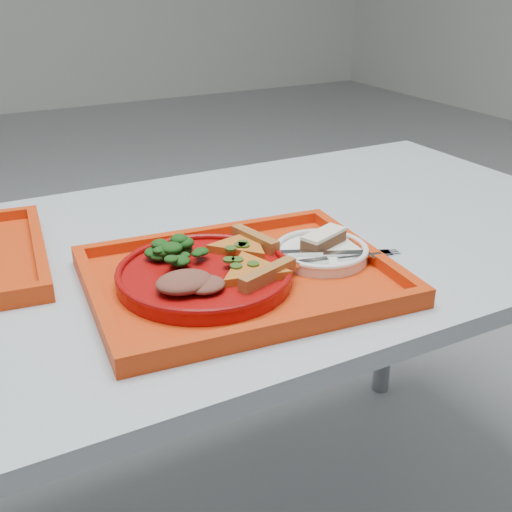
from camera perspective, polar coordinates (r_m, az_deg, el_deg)
name	(u,v)px	position (r m, az deg, el deg)	size (l,w,h in m)	color
table	(199,287)	(1.13, -5.06, -2.75)	(1.60, 0.80, 0.75)	#A1A9B5
tray_main	(241,281)	(0.97, -1.36, -2.21)	(0.45, 0.35, 0.01)	red
dinner_plate	(205,277)	(0.95, -4.59, -1.87)	(0.26, 0.26, 0.02)	#8F0A09
side_plate	(321,254)	(1.03, 5.80, 0.16)	(0.15, 0.15, 0.01)	white
pizza_slice_a	(253,268)	(0.93, -0.30, -1.08)	(0.12, 0.10, 0.02)	orange
pizza_slice_b	(241,244)	(1.02, -1.32, 1.11)	(0.11, 0.10, 0.02)	orange
salad_heap	(181,250)	(0.98, -6.65, 0.55)	(0.08, 0.07, 0.04)	black
meat_portion	(184,282)	(0.90, -6.40, -2.31)	(0.08, 0.07, 0.02)	brown
dessert_bar	(324,239)	(1.05, 6.03, 1.55)	(0.09, 0.06, 0.02)	#502C1A
knife	(332,252)	(1.02, 6.76, 0.32)	(0.18, 0.02, 0.01)	silver
fork	(336,259)	(1.00, 7.17, -0.25)	(0.18, 0.02, 0.01)	silver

